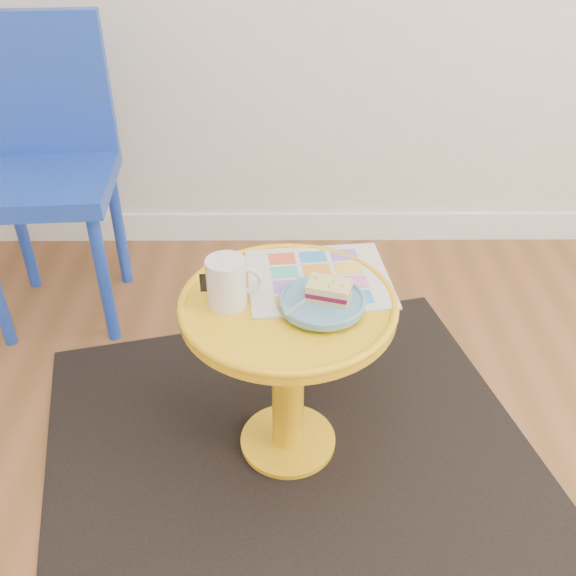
{
  "coord_description": "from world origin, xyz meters",
  "views": [
    {
      "loc": [
        -0.45,
        -0.35,
        1.38
      ],
      "look_at": [
        -0.44,
        0.87,
        0.53
      ],
      "focal_mm": 40.0,
      "sensor_mm": 36.0,
      "label": 1
    }
  ],
  "objects_px": {
    "chair": "(45,155)",
    "newspaper": "(318,278)",
    "side_table": "(288,347)",
    "mug": "(228,281)",
    "plate": "(322,302)"
  },
  "relations": [
    {
      "from": "side_table",
      "to": "chair",
      "type": "relative_size",
      "value": 0.53
    },
    {
      "from": "newspaper",
      "to": "plate",
      "type": "height_order",
      "value": "plate"
    },
    {
      "from": "plate",
      "to": "newspaper",
      "type": "bearing_deg",
      "value": 91.08
    },
    {
      "from": "side_table",
      "to": "newspaper",
      "type": "distance_m",
      "value": 0.19
    },
    {
      "from": "chair",
      "to": "plate",
      "type": "distance_m",
      "value": 1.13
    },
    {
      "from": "newspaper",
      "to": "plate",
      "type": "relative_size",
      "value": 1.75
    },
    {
      "from": "side_table",
      "to": "plate",
      "type": "bearing_deg",
      "value": -20.87
    },
    {
      "from": "chair",
      "to": "newspaper",
      "type": "distance_m",
      "value": 1.05
    },
    {
      "from": "mug",
      "to": "plate",
      "type": "relative_size",
      "value": 0.66
    },
    {
      "from": "chair",
      "to": "mug",
      "type": "relative_size",
      "value": 7.42
    },
    {
      "from": "side_table",
      "to": "chair",
      "type": "bearing_deg",
      "value": 137.48
    },
    {
      "from": "plate",
      "to": "side_table",
      "type": "bearing_deg",
      "value": 159.13
    },
    {
      "from": "newspaper",
      "to": "plate",
      "type": "distance_m",
      "value": 0.13
    },
    {
      "from": "side_table",
      "to": "newspaper",
      "type": "relative_size",
      "value": 1.49
    },
    {
      "from": "mug",
      "to": "plate",
      "type": "xyz_separation_m",
      "value": [
        0.22,
        -0.02,
        -0.04
      ]
    }
  ]
}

